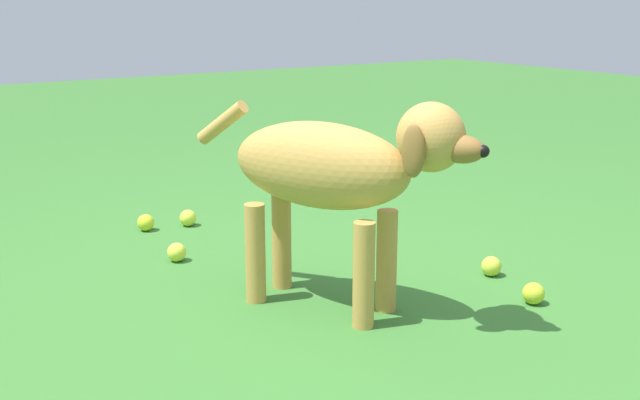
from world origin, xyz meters
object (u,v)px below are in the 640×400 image
Objects in this scene: tennis_ball_3 at (188,218)px; tennis_ball_2 at (146,223)px; tennis_ball_4 at (177,252)px; tennis_ball_0 at (534,293)px; tennis_ball_1 at (491,266)px; dog at (337,171)px.

tennis_ball_2 is at bearing 169.79° from tennis_ball_3.
tennis_ball_4 is (-0.21, -0.38, 0.00)m from tennis_ball_3.
tennis_ball_1 is (0.07, 0.24, 0.00)m from tennis_ball_0.
tennis_ball_3 is (-0.52, 1.33, 0.00)m from tennis_ball_0.
tennis_ball_2 is 1.00× the size of tennis_ball_3.
tennis_ball_4 is at bearing -96.45° from tennis_ball_2.
tennis_ball_3 is at bearing 60.75° from tennis_ball_4.
tennis_ball_1 is 1.00× the size of tennis_ball_2.
tennis_ball_4 is at bearing -119.25° from tennis_ball_3.
tennis_ball_3 is (-0.59, 1.08, 0.00)m from tennis_ball_1.
tennis_ball_2 is at bearing 83.55° from tennis_ball_4.
tennis_ball_2 is 1.00× the size of tennis_ball_4.
dog is at bearing -89.60° from tennis_ball_3.
tennis_ball_0 is 1.42m from tennis_ball_3.
dog is at bearing 150.25° from tennis_ball_0.
dog is 13.01× the size of tennis_ball_2.
tennis_ball_1 is 1.35m from tennis_ball_2.
dog reaches higher than tennis_ball_4.
tennis_ball_0 is at bearing -63.15° from tennis_ball_2.
tennis_ball_2 is (-0.17, 1.06, -0.38)m from dog.
tennis_ball_1 is at bearing 59.69° from dog.
tennis_ball_4 is (-0.80, 0.71, 0.00)m from tennis_ball_1.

